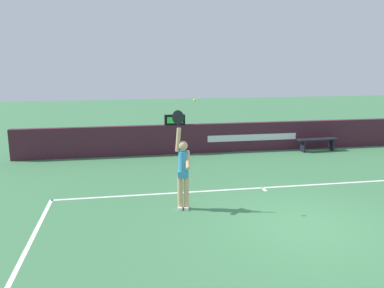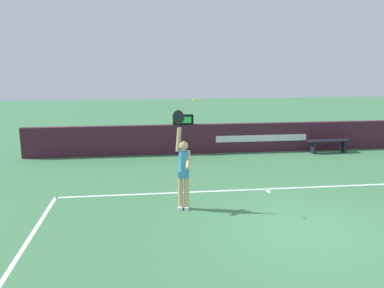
{
  "view_description": "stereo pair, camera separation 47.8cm",
  "coord_description": "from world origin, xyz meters",
  "px_view_note": "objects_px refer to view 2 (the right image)",
  "views": [
    {
      "loc": [
        -3.88,
        -7.43,
        3.57
      ],
      "look_at": [
        -2.31,
        1.32,
        1.67
      ],
      "focal_mm": 36.32,
      "sensor_mm": 36.0,
      "label": 1
    },
    {
      "loc": [
        -3.4,
        -7.5,
        3.57
      ],
      "look_at": [
        -2.31,
        1.32,
        1.67
      ],
      "focal_mm": 36.32,
      "sensor_mm": 36.0,
      "label": 2
    }
  ],
  "objects_px": {
    "speed_display": "(183,120)",
    "tennis_player": "(183,169)",
    "courtside_bench_near": "(328,143)",
    "tennis_ball": "(195,100)"
  },
  "relations": [
    {
      "from": "courtside_bench_near",
      "to": "speed_display",
      "type": "bearing_deg",
      "value": 174.36
    },
    {
      "from": "tennis_player",
      "to": "speed_display",
      "type": "bearing_deg",
      "value": 84.21
    },
    {
      "from": "speed_display",
      "to": "courtside_bench_near",
      "type": "bearing_deg",
      "value": -5.64
    },
    {
      "from": "speed_display",
      "to": "tennis_player",
      "type": "relative_size",
      "value": 0.32
    },
    {
      "from": "speed_display",
      "to": "tennis_player",
      "type": "xyz_separation_m",
      "value": [
        -0.59,
        -5.85,
        -0.33
      ]
    },
    {
      "from": "speed_display",
      "to": "tennis_ball",
      "type": "relative_size",
      "value": 11.61
    },
    {
      "from": "speed_display",
      "to": "tennis_player",
      "type": "distance_m",
      "value": 5.89
    },
    {
      "from": "speed_display",
      "to": "tennis_ball",
      "type": "bearing_deg",
      "value": -93.29
    },
    {
      "from": "speed_display",
      "to": "tennis_ball",
      "type": "height_order",
      "value": "tennis_ball"
    },
    {
      "from": "tennis_player",
      "to": "courtside_bench_near",
      "type": "xyz_separation_m",
      "value": [
        6.33,
        5.29,
        -0.63
      ]
    }
  ]
}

